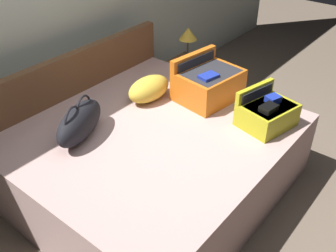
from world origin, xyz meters
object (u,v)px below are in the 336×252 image
at_px(bed, 155,159).
at_px(duffel_bag, 80,122).
at_px(table_lamp, 188,35).
at_px(hard_case_large, 208,83).
at_px(hard_case_medium, 267,113).
at_px(nightstand, 187,82).
at_px(pillow_near_headboard, 149,89).

height_order(bed, duffel_bag, duffel_bag).
bearing_deg(duffel_bag, table_lamp, 9.33).
xyz_separation_m(hard_case_large, hard_case_medium, (-0.06, -0.59, -0.04)).
xyz_separation_m(bed, hard_case_medium, (0.61, -0.62, 0.39)).
distance_m(hard_case_large, hard_case_medium, 0.59).
bearing_deg(nightstand, pillow_near_headboard, -162.54).
height_order(hard_case_large, hard_case_medium, hard_case_large).
distance_m(bed, nightstand, 1.46).
bearing_deg(bed, pillow_near_headboard, 45.98).
bearing_deg(hard_case_medium, nightstand, 74.17).
distance_m(hard_case_large, table_lamp, 0.94).
xyz_separation_m(hard_case_large, nightstand, (0.63, 0.69, -0.48)).
height_order(bed, nightstand, bed).
xyz_separation_m(hard_case_large, duffel_bag, (-1.07, 0.41, -0.02)).
distance_m(bed, hard_case_large, 0.80).
xyz_separation_m(bed, hard_case_large, (0.67, -0.04, 0.43)).
bearing_deg(hard_case_large, nightstand, 54.91).
relative_size(duffel_bag, pillow_near_headboard, 1.38).
height_order(hard_case_medium, table_lamp, table_lamp).
bearing_deg(bed, hard_case_medium, -45.60).
distance_m(duffel_bag, nightstand, 1.79).
height_order(duffel_bag, table_lamp, duffel_bag).
xyz_separation_m(hard_case_medium, duffel_bag, (-1.01, 0.99, 0.02)).
height_order(hard_case_large, nightstand, hard_case_large).
xyz_separation_m(duffel_bag, table_lamp, (1.71, 0.28, 0.09)).
xyz_separation_m(duffel_bag, pillow_near_headboard, (0.74, -0.02, -0.03)).
xyz_separation_m(pillow_near_headboard, table_lamp, (0.97, 0.30, 0.12)).
distance_m(bed, hard_case_medium, 0.95).
distance_m(duffel_bag, table_lamp, 1.73).
bearing_deg(hard_case_large, pillow_near_headboard, 138.71).
bearing_deg(hard_case_medium, bed, 147.16).
distance_m(hard_case_medium, duffel_bag, 1.42).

